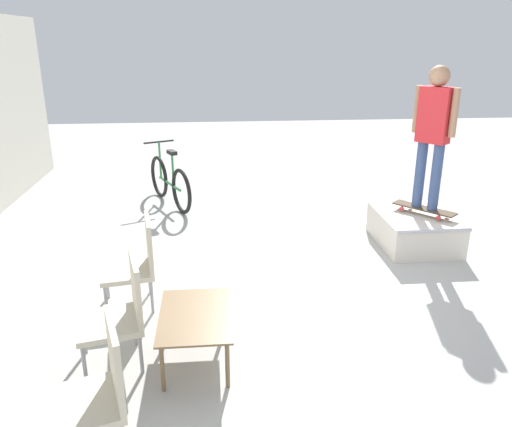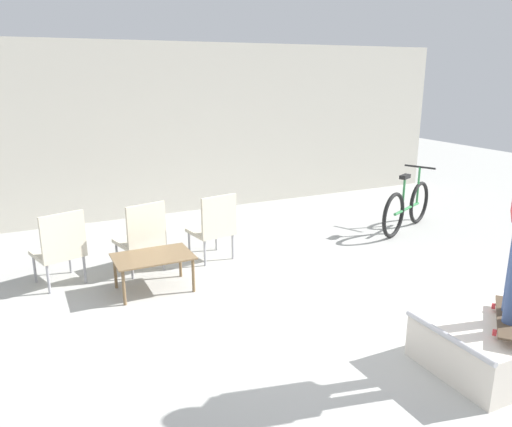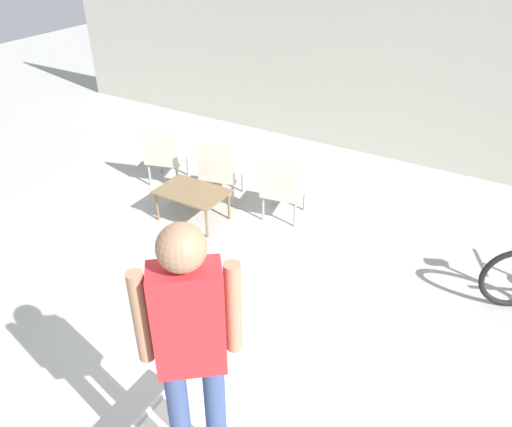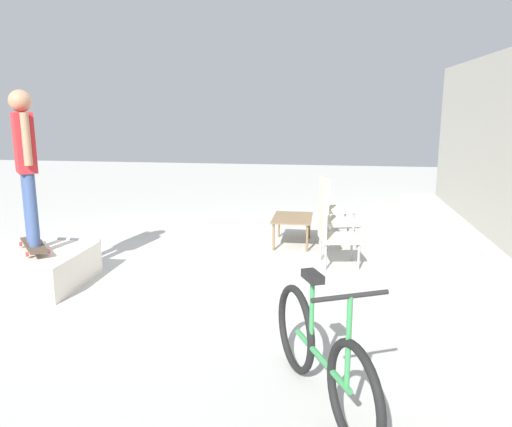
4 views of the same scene
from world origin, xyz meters
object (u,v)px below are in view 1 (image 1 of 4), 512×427
(skateboard_on_ramp, at_px, (424,209))
(patio_chair_right, at_px, (136,260))
(skate_ramp_box, at_px, (414,230))
(coffee_table, at_px, (195,319))
(bicycle, at_px, (170,182))
(person_skater, at_px, (434,126))
(patio_chair_left, at_px, (95,388))
(patio_chair_center, at_px, (120,310))

(skateboard_on_ramp, xyz_separation_m, patio_chair_right, (-1.29, 3.56, -0.01))
(skate_ramp_box, xyz_separation_m, coffee_table, (-2.29, 2.84, 0.17))
(skate_ramp_box, distance_m, bicycle, 3.93)
(patio_chair_right, bearing_deg, coffee_table, 21.85)
(skate_ramp_box, distance_m, person_skater, 1.38)
(coffee_table, xyz_separation_m, patio_chair_left, (-0.96, 0.62, 0.11))
(coffee_table, distance_m, bicycle, 4.34)
(patio_chair_center, relative_size, bicycle, 0.59)
(bicycle, bearing_deg, person_skater, -145.20)
(skate_ramp_box, relative_size, coffee_table, 1.33)
(bicycle, bearing_deg, patio_chair_center, 153.80)
(person_skater, distance_m, patio_chair_left, 4.94)
(patio_chair_left, distance_m, bicycle, 5.27)
(skate_ramp_box, height_order, bicycle, bicycle)
(skateboard_on_ramp, relative_size, coffee_table, 0.85)
(patio_chair_center, distance_m, patio_chair_right, 0.98)
(skate_ramp_box, relative_size, patio_chair_center, 1.28)
(skateboard_on_ramp, xyz_separation_m, patio_chair_center, (-2.27, 3.56, -0.01))
(skate_ramp_box, xyz_separation_m, skateboard_on_ramp, (-0.00, -0.10, 0.29))
(person_skater, bearing_deg, skateboard_on_ramp, -84.25)
(coffee_table, distance_m, patio_chair_left, 1.14)
(person_skater, height_order, patio_chair_right, person_skater)
(patio_chair_left, height_order, patio_chair_right, same)
(patio_chair_center, bearing_deg, skateboard_on_ramp, 109.01)
(skateboard_on_ramp, bearing_deg, coffee_table, 87.38)
(patio_chair_left, relative_size, patio_chair_right, 1.00)
(person_skater, height_order, patio_chair_center, person_skater)
(skateboard_on_ramp, xyz_separation_m, person_skater, (-0.00, 0.00, 1.09))
(patio_chair_right, bearing_deg, patio_chair_center, -9.67)
(skate_ramp_box, xyz_separation_m, patio_chair_left, (-3.25, 3.46, 0.28))
(patio_chair_right, xyz_separation_m, bicycle, (3.31, -0.09, -0.11))
(person_skater, relative_size, coffee_table, 2.00)
(skate_ramp_box, xyz_separation_m, person_skater, (-0.00, -0.10, 1.38))
(skateboard_on_ramp, bearing_deg, person_skater, 94.52)
(coffee_table, distance_m, patio_chair_right, 1.18)
(coffee_table, bearing_deg, skateboard_on_ramp, -52.14)
(patio_chair_center, bearing_deg, bicycle, 165.29)
(skateboard_on_ramp, xyz_separation_m, patio_chair_left, (-3.25, 3.56, -0.01))
(skate_ramp_box, distance_m, skateboard_on_ramp, 0.31)
(patio_chair_right, bearing_deg, patio_chair_left, -9.67)
(bicycle, bearing_deg, skateboard_on_ramp, -145.20)
(patio_chair_center, bearing_deg, person_skater, 109.01)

